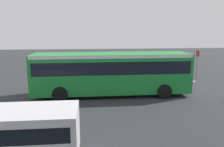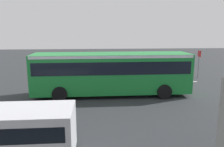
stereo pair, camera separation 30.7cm
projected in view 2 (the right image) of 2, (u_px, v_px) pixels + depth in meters
ground at (130, 93)px, 17.15m from camera, size 80.00×80.00×0.00m
city_bus at (111, 70)px, 16.47m from camera, size 11.54×2.85×3.15m
parked_van at (8, 132)px, 8.12m from camera, size 4.80×2.17×2.05m
traffic_sign at (199, 60)px, 22.17m from camera, size 0.08×0.60×2.80m
lane_dash_leftmost at (187, 82)px, 20.97m from camera, size 2.00×0.20×0.01m
lane_dash_left at (145, 83)px, 20.67m from camera, size 2.00×0.20×0.01m
lane_dash_centre at (102, 83)px, 20.36m from camera, size 2.00×0.20×0.01m
lane_dash_right at (58, 84)px, 20.06m from camera, size 2.00×0.20×0.01m
pedestrian_overpass at (221, 1)px, 4.63m from camera, size 27.95×2.60×7.32m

